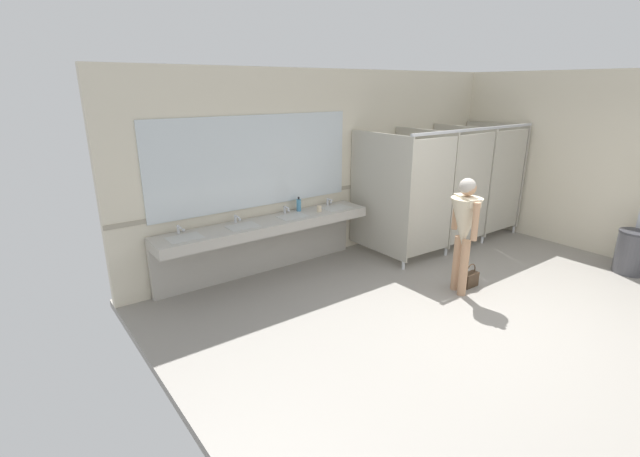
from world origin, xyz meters
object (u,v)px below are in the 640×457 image
handbag (470,279)px  soap_dispenser (299,205)px  person_standing (465,223)px  paper_cup (319,209)px  trash_bin (632,252)px

handbag → soap_dispenser: soap_dispenser is taller
person_standing → paper_cup: (-0.91, 1.90, -0.08)m
person_standing → soap_dispenser: 2.40m
trash_bin → paper_cup: paper_cup is taller
person_standing → soap_dispenser: size_ratio=7.13×
handbag → soap_dispenser: size_ratio=1.54×
handbag → paper_cup: bearing=122.0°
trash_bin → soap_dispenser: 4.96m
paper_cup → soap_dispenser: bearing=137.2°
person_standing → handbag: (0.27, 0.01, -0.86)m
person_standing → soap_dispenser: person_standing is taller
person_standing → soap_dispenser: bearing=118.3°
trash_bin → handbag: 2.57m
trash_bin → soap_dispenser: (-3.73, 3.21, 0.62)m
trash_bin → handbag: bearing=154.5°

